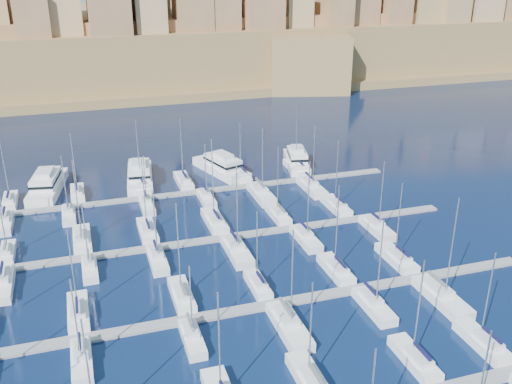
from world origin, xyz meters
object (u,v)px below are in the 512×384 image
object	(u,v)px
motor_yacht_a	(47,184)
motor_yacht_d	(297,160)
motor_yacht_c	(222,166)
sailboat_4	(415,359)
motor_yacht_b	(140,175)

from	to	relation	value
motor_yacht_a	motor_yacht_d	world-z (taller)	same
motor_yacht_c	sailboat_4	bearing A→B (deg)	-85.48
motor_yacht_b	motor_yacht_d	xyz separation A→B (m)	(36.11, -1.05, 0.00)
motor_yacht_a	motor_yacht_d	size ratio (longest dim) A/B	1.19
motor_yacht_a	motor_yacht_c	size ratio (longest dim) A/B	1.05
sailboat_4	motor_yacht_b	size ratio (longest dim) A/B	0.80
sailboat_4	motor_yacht_a	distance (m)	83.01
sailboat_4	motor_yacht_d	distance (m)	70.67
motor_yacht_d	motor_yacht_b	bearing A→B (deg)	178.33
motor_yacht_a	motor_yacht_b	size ratio (longest dim) A/B	1.05
sailboat_4	motor_yacht_d	size ratio (longest dim) A/B	0.91
sailboat_4	motor_yacht_d	xyz separation A→B (m)	(12.20, 69.60, 0.98)
motor_yacht_b	motor_yacht_c	distance (m)	18.33
sailboat_4	motor_yacht_c	xyz separation A→B (m)	(-5.58, 70.56, 0.98)
sailboat_4	motor_yacht_c	world-z (taller)	sailboat_4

